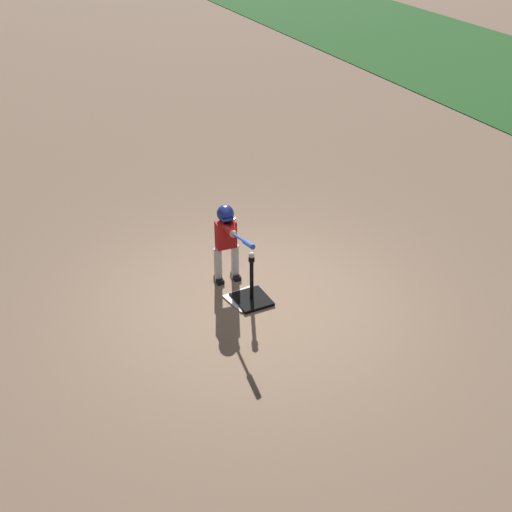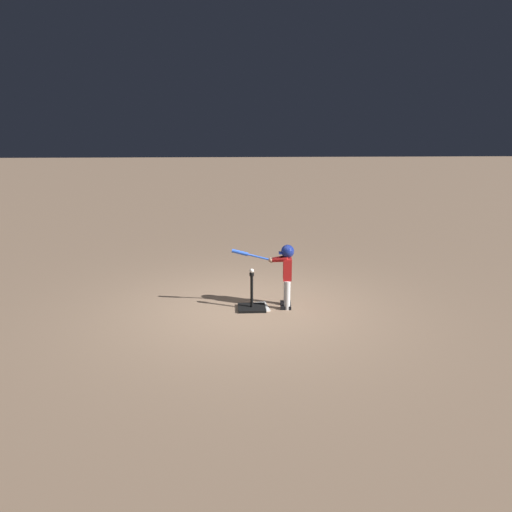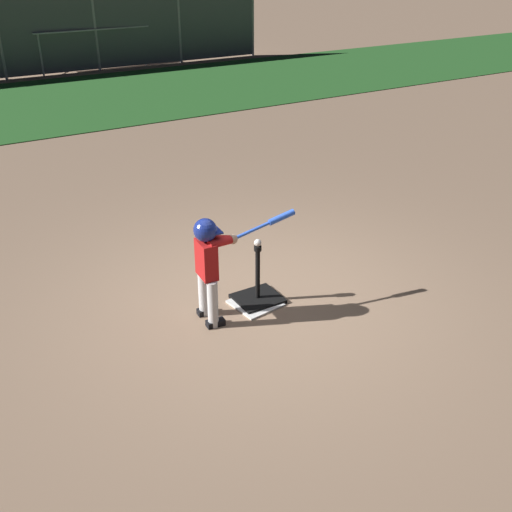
{
  "view_description": "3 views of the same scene",
  "coord_description": "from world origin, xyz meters",
  "px_view_note": "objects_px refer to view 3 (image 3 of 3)",
  "views": [
    {
      "loc": [
        6.58,
        -3.3,
        5.05
      ],
      "look_at": [
        -0.06,
        0.06,
        0.65
      ],
      "focal_mm": 50.0,
      "sensor_mm": 36.0,
      "label": 1
    },
    {
      "loc": [
        0.31,
        7.91,
        2.96
      ],
      "look_at": [
        -0.16,
        -0.28,
        0.84
      ],
      "focal_mm": 35.0,
      "sensor_mm": 36.0,
      "label": 2
    },
    {
      "loc": [
        -2.82,
        -4.53,
        3.27
      ],
      "look_at": [
        -0.17,
        -0.12,
        0.6
      ],
      "focal_mm": 42.0,
      "sensor_mm": 36.0,
      "label": 3
    }
  ],
  "objects_px": {
    "batting_tee": "(258,294)",
    "bleachers_left_center": "(84,46)",
    "batter_child": "(210,257)",
    "baseball": "(258,243)"
  },
  "relations": [
    {
      "from": "batter_child",
      "to": "bleachers_left_center",
      "type": "bearing_deg",
      "value": 77.79
    },
    {
      "from": "batter_child",
      "to": "bleachers_left_center",
      "type": "height_order",
      "value": "bleachers_left_center"
    },
    {
      "from": "batter_child",
      "to": "baseball",
      "type": "bearing_deg",
      "value": 7.0
    },
    {
      "from": "batting_tee",
      "to": "bleachers_left_center",
      "type": "height_order",
      "value": "bleachers_left_center"
    },
    {
      "from": "batting_tee",
      "to": "bleachers_left_center",
      "type": "xyz_separation_m",
      "value": [
        2.6,
        14.53,
        0.5
      ]
    },
    {
      "from": "baseball",
      "to": "bleachers_left_center",
      "type": "relative_size",
      "value": 0.02
    },
    {
      "from": "batter_child",
      "to": "baseball",
      "type": "xyz_separation_m",
      "value": [
        0.56,
        0.07,
        -0.02
      ]
    },
    {
      "from": "batter_child",
      "to": "baseball",
      "type": "height_order",
      "value": "batter_child"
    },
    {
      "from": "batting_tee",
      "to": "batter_child",
      "type": "distance_m",
      "value": 0.83
    },
    {
      "from": "baseball",
      "to": "batting_tee",
      "type": "bearing_deg",
      "value": 0.0
    }
  ]
}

